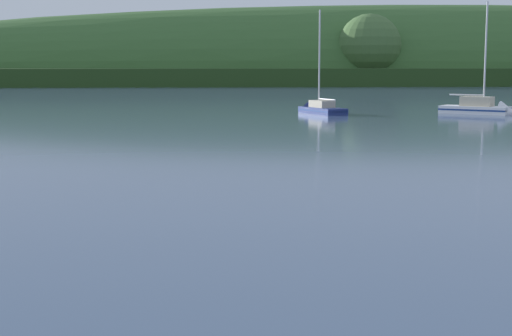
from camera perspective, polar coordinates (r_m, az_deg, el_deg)
The scene contains 3 objects.
far_shoreline_hill at distance 212.29m, azimuth 13.62°, elevation 6.19°, with size 483.71×101.13×40.34m.
sailboat_near_mooring at distance 80.72m, azimuth 4.61°, elevation 4.19°, with size 4.26×7.10×11.58m.
sailboat_far_left at distance 82.46m, azimuth 16.35°, elevation 4.06°, with size 7.41×7.12×12.34m.
Camera 1 is at (-12.28, -1.24, 5.23)m, focal length 54.55 mm.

